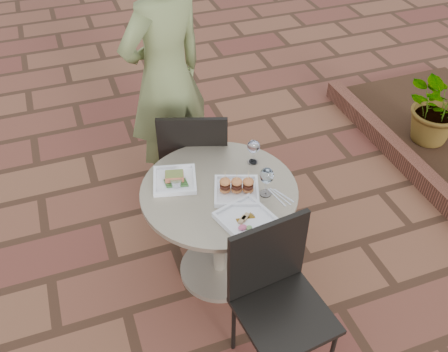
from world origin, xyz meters
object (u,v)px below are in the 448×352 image
object	(u,v)px
cafe_table	(219,219)
plate_tuna	(245,218)
chair_far	(194,157)
plate_sliders	(237,188)
chair_near	(276,290)
diner	(166,77)
plate_salmon	(175,180)

from	to	relation	value
cafe_table	plate_tuna	world-z (taller)	plate_tuna
chair_far	plate_sliders	size ratio (longest dim) A/B	2.93
cafe_table	plate_sliders	world-z (taller)	plate_sliders
plate_tuna	plate_sliders	bearing A→B (deg)	81.53
cafe_table	plate_tuna	xyz separation A→B (m)	(0.05, -0.28, 0.26)
chair_far	chair_near	bearing A→B (deg)	112.14
plate_sliders	chair_near	bearing A→B (deg)	-89.60
diner	chair_near	bearing A→B (deg)	69.53
chair_far	plate_salmon	xyz separation A→B (m)	(-0.23, -0.40, 0.20)
chair_near	plate_salmon	xyz separation A→B (m)	(-0.31, 0.77, 0.20)
plate_sliders	plate_tuna	size ratio (longest dim) A/B	0.98
diner	plate_salmon	size ratio (longest dim) A/B	6.37
plate_tuna	plate_salmon	bearing A→B (deg)	122.40
cafe_table	plate_tuna	size ratio (longest dim) A/B	2.79
diner	cafe_table	bearing A→B (deg)	67.40
chair_near	diner	xyz separation A→B (m)	(-0.13, 1.59, 0.39)
plate_salmon	plate_tuna	distance (m)	0.50
diner	plate_salmon	bearing A→B (deg)	52.75
plate_salmon	plate_tuna	size ratio (longest dim) A/B	0.92
cafe_table	plate_tuna	distance (m)	0.39
plate_salmon	plate_tuna	xyz separation A→B (m)	(0.27, -0.42, -0.00)
chair_far	plate_sliders	bearing A→B (deg)	114.95
cafe_table	diner	xyz separation A→B (m)	(-0.04, 0.97, 0.46)
chair_near	diner	size ratio (longest dim) A/B	0.50
chair_near	cafe_table	bearing A→B (deg)	91.13
chair_near	chair_far	bearing A→B (deg)	86.79
cafe_table	plate_sliders	xyz separation A→B (m)	(0.08, -0.06, 0.28)
plate_salmon	chair_near	bearing A→B (deg)	-68.40
cafe_table	plate_sliders	distance (m)	0.30
chair_near	plate_tuna	distance (m)	0.40
chair_far	chair_near	distance (m)	1.18
cafe_table	plate_tuna	bearing A→B (deg)	-79.94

